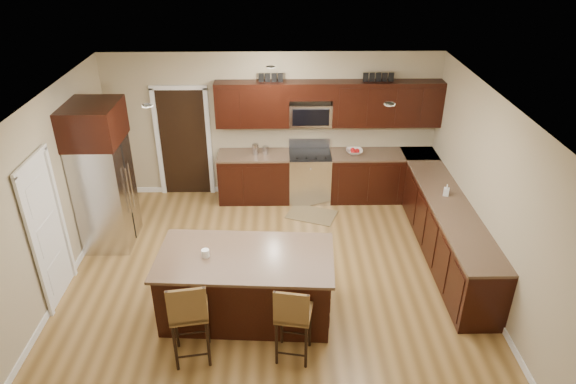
{
  "coord_description": "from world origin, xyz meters",
  "views": [
    {
      "loc": [
        0.13,
        -6.1,
        4.74
      ],
      "look_at": [
        0.24,
        0.4,
        1.24
      ],
      "focal_mm": 32.0,
      "sensor_mm": 36.0,
      "label": 1
    }
  ],
  "objects_px": {
    "range": "(310,176)",
    "island": "(246,286)",
    "stool_right": "(293,315)",
    "stool_left": "(189,313)"
  },
  "relations": [
    {
      "from": "range",
      "to": "island",
      "type": "xyz_separation_m",
      "value": [
        -1.01,
        -3.18,
        -0.04
      ]
    },
    {
      "from": "island",
      "to": "stool_right",
      "type": "height_order",
      "value": "stool_right"
    },
    {
      "from": "island",
      "to": "stool_left",
      "type": "height_order",
      "value": "stool_left"
    },
    {
      "from": "stool_right",
      "to": "stool_left",
      "type": "bearing_deg",
      "value": -169.31
    },
    {
      "from": "range",
      "to": "stool_right",
      "type": "distance_m",
      "value": 4.05
    },
    {
      "from": "island",
      "to": "stool_left",
      "type": "distance_m",
      "value": 1.08
    },
    {
      "from": "stool_left",
      "to": "stool_right",
      "type": "xyz_separation_m",
      "value": [
        1.19,
        0.01,
        -0.05
      ]
    },
    {
      "from": "range",
      "to": "stool_left",
      "type": "distance_m",
      "value": 4.34
    },
    {
      "from": "stool_left",
      "to": "range",
      "type": "bearing_deg",
      "value": 59.31
    },
    {
      "from": "stool_left",
      "to": "stool_right",
      "type": "bearing_deg",
      "value": -8.67
    },
    {
      "from": "island",
      "to": "stool_right",
      "type": "xyz_separation_m",
      "value": [
        0.59,
        -0.84,
        0.25
      ]
    },
    {
      "from": "range",
      "to": "island",
      "type": "relative_size",
      "value": 0.48
    },
    {
      "from": "island",
      "to": "stool_right",
      "type": "distance_m",
      "value": 1.06
    },
    {
      "from": "island",
      "to": "stool_right",
      "type": "bearing_deg",
      "value": -51.45
    },
    {
      "from": "island",
      "to": "stool_right",
      "type": "relative_size",
      "value": 2.13
    }
  ]
}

